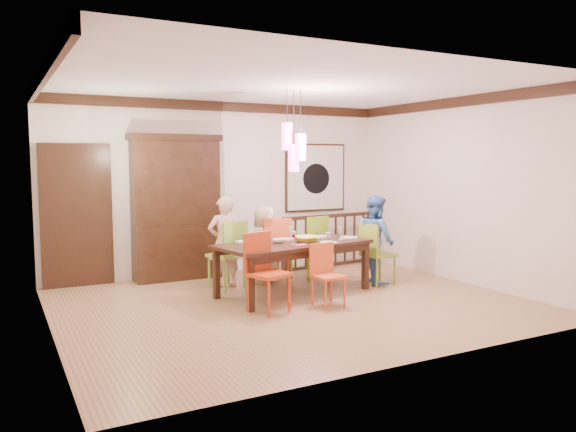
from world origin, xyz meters
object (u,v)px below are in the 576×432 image
person_far_left (224,242)px  chair_end_right (379,249)px  dining_table (294,248)px  balustrade (331,240)px  chair_far_left (226,249)px  person_far_mid (265,244)px  china_hutch (176,207)px  person_end_right (376,239)px

person_far_left → chair_end_right: bearing=161.0°
dining_table → balustrade: 2.15m
chair_far_left → chair_end_right: (2.18, -0.86, -0.04)m
dining_table → person_far_mid: person_far_mid is taller
dining_table → chair_far_left: (-0.71, 0.81, -0.09)m
dining_table → chair_end_right: bearing=-12.0°
china_hutch → person_far_mid: size_ratio=1.91×
balustrade → person_far_mid: person_far_mid is taller
dining_table → china_hutch: 2.22m
dining_table → chair_end_right: (1.47, -0.05, -0.12)m
china_hutch → chair_far_left: bearing=-65.2°
dining_table → china_hutch: size_ratio=1.01×
dining_table → person_end_right: bearing=-8.6°
person_far_left → person_far_mid: 0.67m
chair_far_left → person_far_mid: bearing=166.0°
person_far_left → person_far_mid: bearing=-177.6°
chair_end_right → china_hutch: size_ratio=0.41×
chair_far_left → person_far_left: person_far_left is taller
chair_end_right → china_hutch: (-2.64, 1.87, 0.62)m
chair_far_left → person_far_left: size_ratio=0.74×
person_end_right → person_far_left: bearing=77.1°
dining_table → china_hutch: bearing=113.0°
chair_end_right → balustrade: 1.52m
person_far_left → person_end_right: 2.35m
dining_table → balustrade: size_ratio=1.14×
dining_table → chair_far_left: chair_far_left is taller
chair_far_left → person_end_right: bearing=142.8°
person_far_mid → chair_end_right: bearing=128.0°
balustrade → person_far_mid: bearing=-165.1°
chair_end_right → person_far_mid: size_ratio=0.78×
chair_far_left → chair_end_right: size_ratio=1.07×
balustrade → person_end_right: (-0.08, -1.44, 0.19)m
chair_end_right → balustrade: size_ratio=0.46×
chair_end_right → person_far_mid: 1.77m
person_far_mid → dining_table: bearing=72.3°
chair_far_left → person_far_mid: size_ratio=0.84×
chair_end_right → person_far_mid: (-1.52, 0.90, 0.06)m
chair_end_right → balustrade: bearing=-6.0°
person_far_mid → person_end_right: person_end_right is taller
chair_end_right → person_far_mid: bearing=56.5°
chair_end_right → person_far_left: bearing=64.4°
balustrade → dining_table: bearing=-142.8°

